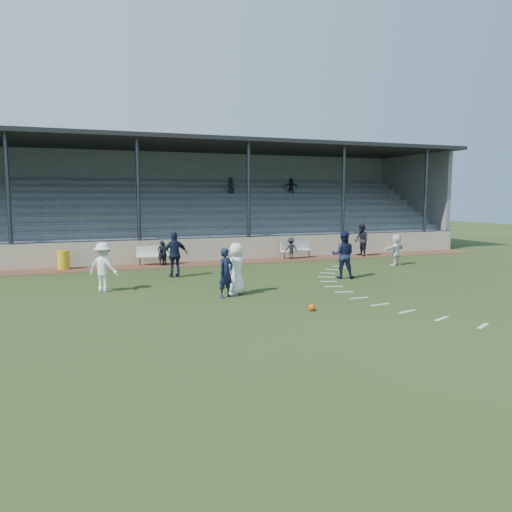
{
  "coord_description": "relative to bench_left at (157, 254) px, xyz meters",
  "views": [
    {
      "loc": [
        -6.39,
        -14.5,
        3.48
      ],
      "look_at": [
        0.0,
        2.5,
        1.3
      ],
      "focal_mm": 35.0,
      "sensor_mm": 36.0,
      "label": 1
    }
  ],
  "objects": [
    {
      "name": "ground",
      "position": [
        2.27,
        -10.85,
        -0.58
      ],
      "size": [
        90.0,
        90.0,
        0.0
      ],
      "primitive_type": "plane",
      "color": "#2A3A17",
      "rests_on": "ground"
    },
    {
      "name": "cinder_track",
      "position": [
        2.27,
        -0.35,
        -0.57
      ],
      "size": [
        34.0,
        2.0,
        0.02
      ],
      "primitive_type": "cube",
      "color": "brown",
      "rests_on": "ground"
    },
    {
      "name": "retaining_wall",
      "position": [
        2.27,
        0.7,
        0.02
      ],
      "size": [
        34.0,
        0.18,
        1.2
      ],
      "primitive_type": "cube",
      "color": "#B9AB8E",
      "rests_on": "ground"
    },
    {
      "name": "bench_left",
      "position": [
        0.0,
        0.0,
        0.0
      ],
      "size": [
        2.04,
        0.72,
        0.95
      ],
      "rotation": [
        0.0,
        0.0,
        -0.14
      ],
      "color": "silver",
      "rests_on": "cinder_track"
    },
    {
      "name": "bench_right",
      "position": [
        7.82,
        -0.01,
        0.0
      ],
      "size": [
        2.04,
        0.82,
        0.95
      ],
      "rotation": [
        0.0,
        0.0,
        0.19
      ],
      "color": "silver",
      "rests_on": "cinder_track"
    },
    {
      "name": "trash_bin",
      "position": [
        -4.43,
        -0.04,
        -0.12
      ],
      "size": [
        0.56,
        0.56,
        0.89
      ],
      "primitive_type": "cylinder",
      "color": "gold",
      "rests_on": "cinder_track"
    },
    {
      "name": "football",
      "position": [
        2.72,
        -12.0,
        -0.48
      ],
      "size": [
        0.22,
        0.22,
        0.22
      ],
      "primitive_type": "sphere",
      "color": "#C2520B",
      "rests_on": "ground"
    },
    {
      "name": "player_white_lead",
      "position": [
        1.41,
        -8.66,
        0.34
      ],
      "size": [
        1.05,
        1.04,
        1.84
      ],
      "primitive_type": "imported",
      "rotation": [
        0.0,
        0.0,
        3.9
      ],
      "color": "white",
      "rests_on": "ground"
    },
    {
      "name": "player_navy_lead",
      "position": [
        0.88,
        -9.11,
        0.27
      ],
      "size": [
        0.75,
        0.65,
        1.72
      ],
      "primitive_type": "imported",
      "rotation": [
        0.0,
        0.0,
        0.48
      ],
      "color": "#121833",
      "rests_on": "ground"
    },
    {
      "name": "player_navy_mid",
      "position": [
        6.76,
        -6.96,
        0.42
      ],
      "size": [
        1.22,
        1.13,
        2.01
      ],
      "primitive_type": "imported",
      "rotation": [
        0.0,
        0.0,
        2.64
      ],
      "color": "#121833",
      "rests_on": "ground"
    },
    {
      "name": "player_white_wing",
      "position": [
        -3.0,
        -6.47,
        0.32
      ],
      "size": [
        1.33,
        1.25,
        1.81
      ],
      "primitive_type": "imported",
      "rotation": [
        0.0,
        0.0,
        2.48
      ],
      "color": "white",
      "rests_on": "ground"
    },
    {
      "name": "player_navy_wing",
      "position": [
        0.12,
        -4.14,
        0.4
      ],
      "size": [
        1.19,
        0.57,
        1.96
      ],
      "primitive_type": "imported",
      "rotation": [
        0.0,
        0.0,
        3.23
      ],
      "color": "#121833",
      "rests_on": "ground"
    },
    {
      "name": "player_white_back",
      "position": [
        11.35,
        -4.37,
        0.21
      ],
      "size": [
        1.56,
        0.92,
        1.6
      ],
      "primitive_type": "imported",
      "rotation": [
        0.0,
        0.0,
        3.47
      ],
      "color": "white",
      "rests_on": "ground"
    },
    {
      "name": "official",
      "position": [
        11.76,
        -0.54,
        0.37
      ],
      "size": [
        0.75,
        0.94,
        1.87
      ],
      "primitive_type": "imported",
      "rotation": [
        0.0,
        0.0,
        4.67
      ],
      "color": "black",
      "rests_on": "cinder_track"
    },
    {
      "name": "sub_left_near",
      "position": [
        0.19,
        -0.38,
        0.06
      ],
      "size": [
        0.54,
        0.46,
        1.26
      ],
      "primitive_type": "imported",
      "rotation": [
        0.0,
        0.0,
        3.56
      ],
      "color": "black",
      "rests_on": "cinder_track"
    },
    {
      "name": "sub_left_far",
      "position": [
        0.32,
        -0.4,
        0.01
      ],
      "size": [
        0.72,
        0.51,
        1.14
      ],
      "primitive_type": "imported",
      "rotation": [
        0.0,
        0.0,
        3.53
      ],
      "color": "black",
      "rests_on": "cinder_track"
    },
    {
      "name": "sub_right",
      "position": [
        7.35,
        -0.36,
        0.02
      ],
      "size": [
        0.77,
        0.45,
        1.18
      ],
      "primitive_type": "imported",
      "rotation": [
        0.0,
        0.0,
        3.15
      ],
      "color": "black",
      "rests_on": "cinder_track"
    },
    {
      "name": "grandstand",
      "position": [
        2.28,
        5.41,
        1.62
      ],
      "size": [
        34.6,
        9.0,
        6.61
      ],
      "color": "slate",
      "rests_on": "ground"
    },
    {
      "name": "penalty_arc",
      "position": [
        6.39,
        -10.85,
        -0.58
      ],
      "size": [
        3.89,
        14.63,
        0.01
      ],
      "color": "silver",
      "rests_on": "ground"
    }
  ]
}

